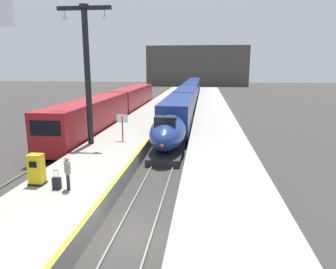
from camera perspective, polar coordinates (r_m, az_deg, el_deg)
ground_plane at (r=13.91m, az=-6.26°, el=-17.85°), size 260.00×260.00×0.00m
platform_left at (r=37.65m, az=-4.02°, el=2.40°), size 4.80×110.00×1.05m
platform_right at (r=37.04m, az=8.41°, el=2.14°), size 4.80×110.00×1.05m
platform_left_safety_stripe at (r=37.21m, az=-0.57°, el=3.14°), size 0.20×107.80×0.01m
rail_main_left at (r=39.97m, az=1.38°, el=2.33°), size 0.08×110.00×0.12m
rail_main_right at (r=39.86m, az=3.53°, el=2.29°), size 0.08×110.00×0.12m
rail_secondary_left at (r=41.48m, az=-9.85°, el=2.52°), size 0.08×110.00×0.12m
rail_secondary_right at (r=41.08m, az=-7.84°, el=2.49°), size 0.08×110.00×0.12m
highspeed_train_main at (r=58.05m, az=3.81°, el=7.32°), size 2.92×76.01×3.60m
regional_train_adjacent at (r=40.21m, az=-9.25°, el=5.22°), size 2.85×36.60×3.80m
station_column_mid at (r=24.62m, az=-14.46°, el=12.28°), size 4.00×0.68×10.22m
passenger_near_edge at (r=16.02m, az=-17.74°, el=-6.22°), size 0.40×0.47×1.69m
rolling_suitcase at (r=16.51m, az=-19.49°, el=-8.31°), size 0.40×0.22×0.98m
ticket_machine_yellow at (r=17.35m, az=-22.71°, el=-6.06°), size 0.76×0.62×1.60m
departure_info_board at (r=25.55m, az=-8.27°, el=2.22°), size 0.90×0.10×2.12m
terminus_back_wall at (r=113.74m, az=5.28°, el=12.25°), size 36.00×2.00×14.00m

